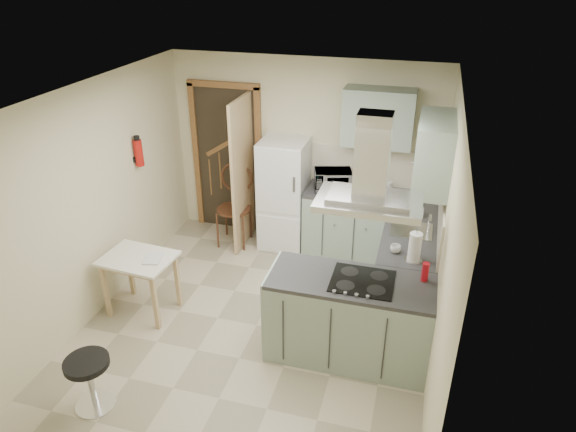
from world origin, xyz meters
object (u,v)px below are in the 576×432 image
(peninsula, at_px, (349,318))
(drop_leaf_table, at_px, (142,284))
(microwave, at_px, (333,180))
(extractor_hood, at_px, (369,202))
(fridge, at_px, (284,194))
(stool, at_px, (91,383))
(bentwood_chair, at_px, (234,209))

(peninsula, xyz_separation_m, drop_leaf_table, (-2.33, 0.10, -0.10))
(peninsula, bearing_deg, microwave, 106.18)
(extractor_hood, bearing_deg, fridge, 123.79)
(drop_leaf_table, xyz_separation_m, microwave, (1.75, 1.89, 0.68))
(extractor_hood, height_order, stool, extractor_hood)
(extractor_hood, height_order, bentwood_chair, extractor_hood)
(bentwood_chair, bearing_deg, fridge, 10.55)
(extractor_hood, bearing_deg, peninsula, 180.00)
(stool, bearing_deg, bentwood_chair, 86.76)
(peninsula, bearing_deg, fridge, 121.74)
(extractor_hood, bearing_deg, microwave, 108.81)
(microwave, bearing_deg, bentwood_chair, 171.30)
(fridge, height_order, bentwood_chair, fridge)
(peninsula, xyz_separation_m, microwave, (-0.58, 1.98, 0.58))
(fridge, distance_m, drop_leaf_table, 2.22)
(fridge, relative_size, extractor_hood, 1.67)
(extractor_hood, relative_size, microwave, 1.94)
(bentwood_chair, bearing_deg, peninsula, -47.31)
(peninsula, height_order, extractor_hood, extractor_hood)
(fridge, height_order, stool, fridge)
(stool, relative_size, microwave, 1.12)
(peninsula, height_order, stool, peninsula)
(drop_leaf_table, xyz_separation_m, bentwood_chair, (0.43, 1.72, 0.16))
(fridge, xyz_separation_m, microwave, (0.65, 0.00, 0.28))
(fridge, distance_m, bentwood_chair, 0.73)
(fridge, bearing_deg, peninsula, -58.26)
(peninsula, relative_size, microwave, 3.34)
(fridge, distance_m, peninsula, 2.35)
(drop_leaf_table, bearing_deg, bentwood_chair, 80.56)
(stool, bearing_deg, fridge, 75.43)
(peninsula, bearing_deg, bentwood_chair, 136.23)
(drop_leaf_table, distance_m, stool, 1.38)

